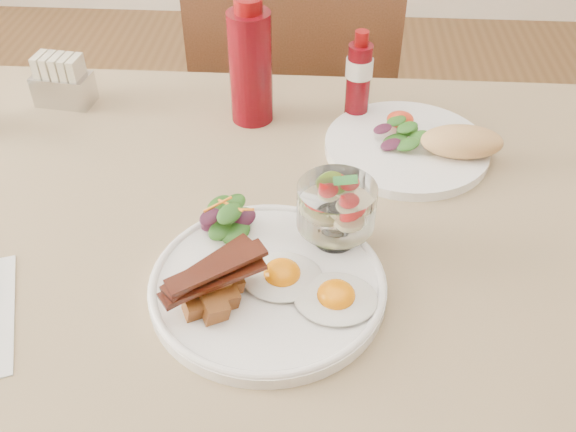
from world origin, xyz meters
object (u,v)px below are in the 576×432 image
fruit_cup (336,206)px  hot_sauce_bottle (359,78)px  chair_far (295,118)px  sugar_caddy (63,83)px  table (268,283)px  second_plate (419,144)px  main_plate (268,285)px  ketchup_bottle (251,66)px

fruit_cup → hot_sauce_bottle: hot_sauce_bottle is taller
chair_far → sugar_caddy: 0.57m
fruit_cup → hot_sauce_bottle: 0.32m
sugar_caddy → chair_far: bearing=50.3°
table → sugar_caddy: (-0.37, 0.32, 0.13)m
second_plate → sugar_caddy: 0.60m
chair_far → sugar_caddy: chair_far is taller
hot_sauce_bottle → fruit_cup: bearing=-95.7°
table → hot_sauce_bottle: bearing=68.2°
main_plate → sugar_caddy: bearing=132.8°
second_plate → hot_sauce_bottle: (-0.09, 0.10, 0.06)m
fruit_cup → table: bearing=168.7°
table → ketchup_bottle: (-0.05, 0.29, 0.18)m
main_plate → second_plate: bearing=55.7°
fruit_cup → second_plate: bearing=60.3°
table → chair_far: bearing=90.0°
ketchup_bottle → fruit_cup: bearing=-65.8°
table → fruit_cup: 0.18m
fruit_cup → sugar_caddy: size_ratio=0.98×
hot_sauce_bottle → sugar_caddy: 0.49m
table → second_plate: second_plate is taller
chair_far → second_plate: size_ratio=3.52×
chair_far → ketchup_bottle: ketchup_bottle is taller
chair_far → ketchup_bottle: 0.50m
fruit_cup → chair_far: bearing=97.4°
ketchup_bottle → table: bearing=-80.3°
main_plate → ketchup_bottle: size_ratio=1.39×
second_plate → hot_sauce_bottle: bearing=134.2°
second_plate → ketchup_bottle: (-0.26, 0.09, 0.08)m
second_plate → ketchup_bottle: size_ratio=1.31×
fruit_cup → second_plate: size_ratio=0.37×
ketchup_bottle → sugar_caddy: (-0.32, 0.03, -0.06)m
main_plate → fruit_cup: (0.08, 0.08, 0.06)m
ketchup_bottle → hot_sauce_bottle: size_ratio=1.34×
chair_far → ketchup_bottle: bearing=-97.5°
sugar_caddy → main_plate: bearing=-39.9°
table → second_plate: 0.31m
table → main_plate: bearing=-83.7°
table → chair_far: 0.68m
second_plate → hot_sauce_bottle: size_ratio=1.75×
second_plate → hot_sauce_bottle: hot_sauce_bottle is taller
table → second_plate: bearing=43.5°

